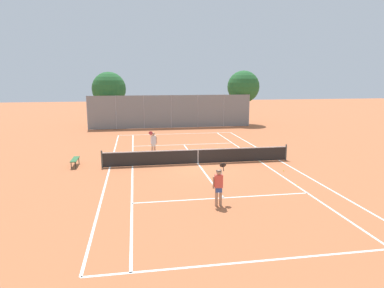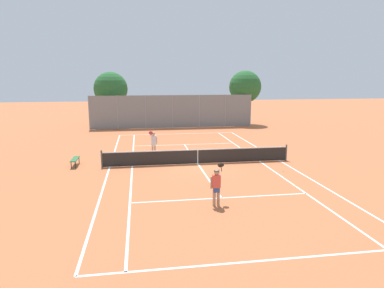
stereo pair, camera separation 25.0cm
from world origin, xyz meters
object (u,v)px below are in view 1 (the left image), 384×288
Objects in this scene: tennis_net at (198,156)px; loose_tennis_ball_5 at (190,141)px; loose_tennis_ball_2 at (203,148)px; player_far_left at (153,142)px; tree_behind_left at (110,90)px; loose_tennis_ball_3 at (284,171)px; loose_tennis_ball_0 at (260,162)px; loose_tennis_ball_4 at (297,185)px; player_near_side at (219,185)px; courtside_bench at (75,160)px; loose_tennis_ball_1 at (217,148)px; tree_behind_right at (244,88)px.

tennis_net is 181.82× the size of loose_tennis_ball_5.
tennis_net is 5.01m from loose_tennis_ball_2.
loose_tennis_ball_5 is at bearing 53.75° from player_far_left.
loose_tennis_ball_3 is at bearing -62.02° from tree_behind_left.
loose_tennis_ball_0 is (4.04, -0.23, -0.48)m from tennis_net.
loose_tennis_ball_4 and loose_tennis_ball_5 have the same top height.
player_near_side reaches higher than courtside_bench.
loose_tennis_ball_1 is 1.00× the size of loose_tennis_ball_3.
loose_tennis_ball_2 is 8.14m from loose_tennis_ball_3.
loose_tennis_ball_2 is at bearing -119.83° from tree_behind_right.
tree_behind_right reaches higher than courtside_bench.
loose_tennis_ball_3 is at bearing -65.36° from loose_tennis_ball_2.
courtside_bench reaches higher than loose_tennis_ball_5.
loose_tennis_ball_5 is at bearing 39.90° from courtside_bench.
tennis_net is at bearing 128.42° from loose_tennis_ball_4.
player_near_side is 26.88× the size of loose_tennis_ball_2.
loose_tennis_ball_2 is 16.32m from tree_behind_left.
tree_behind_left is (-8.88, 14.21, 4.04)m from loose_tennis_ball_1.
loose_tennis_ball_0 is 18.96m from tree_behind_right.
player_far_left is 5.21m from loose_tennis_ball_1.
tree_behind_right reaches higher than loose_tennis_ball_4.
player_near_side is 14.99m from loose_tennis_ball_5.
loose_tennis_ball_1 is at bearing 20.33° from courtside_bench.
player_far_left is 0.29× the size of tree_behind_left.
loose_tennis_ball_4 is at bearing -26.61° from courtside_bench.
player_near_side reaches higher than tennis_net.
tennis_net reaches higher than loose_tennis_ball_4.
tree_behind_right reaches higher than loose_tennis_ball_1.
loose_tennis_ball_3 is (0.62, -2.34, 0.00)m from loose_tennis_ball_0.
player_near_side is at bearing -76.68° from tree_behind_left.
loose_tennis_ball_5 is (0.71, 7.64, -0.48)m from tennis_net.
player_far_left is at bearing -126.25° from loose_tennis_ball_5.
courtside_bench reaches higher than loose_tennis_ball_1.
tree_behind_right reaches higher than loose_tennis_ball_2.
tree_behind_left is (-6.57, 18.56, 3.57)m from tennis_net.
loose_tennis_ball_4 is at bearing -51.58° from tennis_net.
player_far_left reaches higher than loose_tennis_ball_4.
loose_tennis_ball_4 is (-0.49, -2.68, 0.00)m from loose_tennis_ball_3.
courtside_bench is (-11.81, 5.91, 0.38)m from loose_tennis_ball_4.
loose_tennis_ball_0 is at bearing -67.07° from loose_tennis_ball_5.
loose_tennis_ball_0 is at bearing -26.14° from player_far_left.
player_near_side is 26.88× the size of loose_tennis_ball_0.
loose_tennis_ball_0 is at bearing -4.38° from courtside_bench.
tennis_net is at bearing 176.69° from loose_tennis_ball_0.
tree_behind_right reaches higher than loose_tennis_ball_3.
courtside_bench is (-11.68, 0.89, 0.38)m from loose_tennis_ball_0.
loose_tennis_ball_2 is at bearing 118.75° from loose_tennis_ball_0.
courtside_bench reaches higher than loose_tennis_ball_0.
loose_tennis_ball_1 is 1.00× the size of loose_tennis_ball_2.
player_near_side is 26.88× the size of loose_tennis_ball_4.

